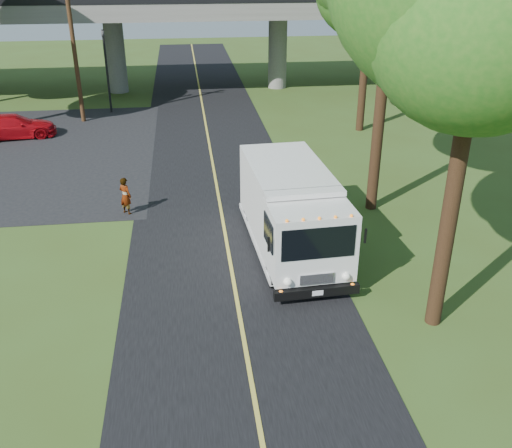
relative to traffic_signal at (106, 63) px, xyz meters
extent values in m
plane|color=#3A4E1C|center=(6.00, -26.00, -3.20)|extent=(120.00, 120.00, 0.00)
cube|color=black|center=(6.00, -16.00, -3.19)|extent=(7.00, 90.00, 0.02)
cube|color=gold|center=(6.00, -16.00, -3.17)|extent=(0.12, 90.00, 0.01)
cube|color=slate|center=(6.00, 6.00, 2.80)|extent=(50.00, 9.00, 1.20)
cylinder|color=slate|center=(0.00, 6.00, -0.50)|extent=(1.40, 1.40, 5.40)
cylinder|color=slate|center=(12.00, 6.00, -0.50)|extent=(1.40, 1.40, 5.40)
cylinder|color=slate|center=(24.00, 6.00, -0.50)|extent=(1.40, 1.40, 5.40)
cylinder|color=black|center=(0.00, 0.00, -0.60)|extent=(0.14, 0.14, 5.20)
imported|color=black|center=(0.00, 0.00, 1.40)|extent=(0.18, 0.22, 1.10)
cylinder|color=#472D19|center=(-1.50, -2.00, 1.30)|extent=(0.26, 0.26, 9.00)
cylinder|color=#382314|center=(11.50, -25.00, 0.30)|extent=(0.44, 0.44, 7.00)
cylinder|color=#382314|center=(12.20, -17.00, 0.65)|extent=(0.44, 0.44, 7.70)
cylinder|color=#382314|center=(15.00, -6.00, 0.13)|extent=(0.44, 0.44, 6.65)
cube|color=white|center=(8.15, -19.34, -1.43)|extent=(2.79, 4.79, 2.38)
cube|color=white|center=(8.32, -22.61, -1.53)|extent=(2.64, 2.04, 2.17)
cube|color=black|center=(8.37, -23.54, -1.19)|extent=(2.22, 0.20, 1.01)
cube|color=black|center=(8.38, -23.65, -2.80)|extent=(2.65, 0.33, 0.30)
cube|color=white|center=(8.17, -19.76, -2.88)|extent=(2.86, 6.27, 0.19)
cylinder|color=black|center=(7.23, -22.46, -2.72)|extent=(0.35, 0.97, 0.95)
cylinder|color=black|center=(9.39, -22.34, -2.72)|extent=(0.35, 0.97, 0.95)
cylinder|color=black|center=(7.00, -18.02, -2.72)|extent=(0.35, 0.97, 0.95)
cylinder|color=black|center=(9.15, -17.90, -2.72)|extent=(0.35, 0.97, 0.95)
imported|color=#B80B13|center=(-4.87, -4.99, -2.54)|extent=(4.79, 2.58, 1.32)
imported|color=gray|center=(2.20, -16.29, -2.42)|extent=(0.67, 0.65, 1.55)
camera|label=1|loc=(4.71, -37.82, 6.51)|focal=40.00mm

